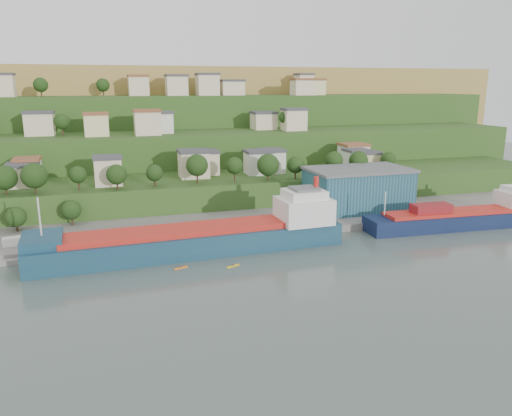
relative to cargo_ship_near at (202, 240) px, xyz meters
name	(u,v)px	position (x,y,z in m)	size (l,w,h in m)	color
ground	(230,264)	(4.51, -9.70, -3.07)	(500.00, 500.00, 0.00)	#43524C
quay	(273,225)	(24.51, 18.30, -3.07)	(220.00, 26.00, 4.00)	slate
hillside	(154,160)	(4.52, 158.98, -2.99)	(360.00, 210.44, 96.00)	#284719
cargo_ship_near	(202,240)	(0.00, 0.00, 0.00)	(75.33, 14.92, 19.25)	#133049
cargo_ship_far	(464,219)	(75.95, 0.22, -0.71)	(55.45, 11.91, 14.96)	#0B1533
warehouse	(358,188)	(53.14, 21.30, 5.36)	(31.30, 19.50, 12.80)	navy
caravan	(16,243)	(-43.07, 12.76, -0.49)	(5.95, 2.48, 2.78)	white
dinghy	(43,251)	(-36.64, 7.30, -1.46)	(4.12, 1.54, 0.82)	silver
kayak_orange	(181,267)	(-6.62, -9.37, -2.84)	(3.15, 1.44, 0.78)	orange
kayak_yellow	(233,265)	(4.69, -11.71, -2.83)	(3.27, 1.79, 0.82)	gold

